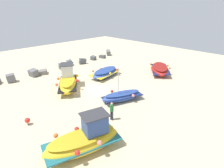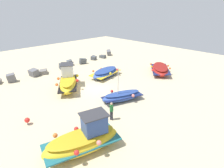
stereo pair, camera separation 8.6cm
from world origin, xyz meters
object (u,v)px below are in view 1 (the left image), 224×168
at_px(person_walking, 112,110).
at_px(fishing_boat_2, 105,73).
at_px(fishing_boat_3, 122,96).
at_px(fishing_boat_4, 160,69).
at_px(fishing_boat_1, 68,81).
at_px(mooring_buoy_0, 27,120).
at_px(fishing_boat_0, 84,140).

bearing_deg(person_walking, fishing_boat_2, -142.71).
height_order(fishing_boat_2, person_walking, person_walking).
height_order(fishing_boat_3, fishing_boat_4, fishing_boat_3).
bearing_deg(person_walking, fishing_boat_1, -109.39).
bearing_deg(fishing_boat_2, fishing_boat_4, 135.87).
distance_m(fishing_boat_3, mooring_buoy_0, 9.19).
bearing_deg(fishing_boat_0, fishing_boat_3, 38.57).
height_order(fishing_boat_4, person_walking, person_walking).
height_order(fishing_boat_4, mooring_buoy_0, fishing_boat_4).
distance_m(person_walking, mooring_buoy_0, 7.08).
distance_m(fishing_boat_0, person_walking, 4.07).
relative_size(fishing_boat_4, person_walking, 3.35).
relative_size(fishing_boat_4, mooring_buoy_0, 8.92).
bearing_deg(fishing_boat_4, fishing_boat_0, 157.14).
xyz_separation_m(fishing_boat_0, fishing_boat_3, (7.18, 3.05, -0.36)).
bearing_deg(fishing_boat_2, fishing_boat_0, 30.95).
height_order(fishing_boat_1, mooring_buoy_0, fishing_boat_1).
distance_m(fishing_boat_1, fishing_boat_4, 13.50).
xyz_separation_m(fishing_boat_3, person_walking, (-3.31, -1.78, 0.49)).
height_order(fishing_boat_0, mooring_buoy_0, fishing_boat_0).
bearing_deg(fishing_boat_0, fishing_boat_2, 56.96).
bearing_deg(fishing_boat_1, fishing_boat_0, -171.95).
height_order(fishing_boat_3, mooring_buoy_0, fishing_boat_3).
bearing_deg(fishing_boat_0, fishing_boat_4, 31.42).
bearing_deg(fishing_boat_2, person_walking, 39.59).
height_order(fishing_boat_1, fishing_boat_4, fishing_boat_1).
bearing_deg(person_walking, mooring_buoy_0, -51.70).
xyz_separation_m(fishing_boat_0, fishing_boat_4, (17.50, 4.97, -0.27)).
xyz_separation_m(fishing_boat_3, fishing_boat_4, (10.32, 1.92, 0.09)).
distance_m(fishing_boat_3, fishing_boat_4, 10.50).
xyz_separation_m(fishing_boat_2, fishing_boat_4, (6.75, -4.50, 0.02)).
xyz_separation_m(fishing_boat_4, person_walking, (-13.63, -3.71, 0.40)).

